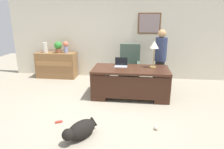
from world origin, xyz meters
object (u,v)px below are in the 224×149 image
desk (130,81)px  laptop (121,64)px  vase_with_flowers (66,46)px  dog_toy_bone (59,122)px  dog_lying (80,130)px  potted_plant (58,47)px  armchair (129,67)px  desk_lamp (154,46)px  credenza (57,65)px  vase_empty (45,48)px  person_standing (160,59)px  dog_toy_ball (156,128)px

desk → laptop: laptop is taller
vase_with_flowers → dog_toy_bone: vase_with_flowers is taller
dog_lying → potted_plant: 3.77m
armchair → dog_lying: bearing=-103.7°
dog_lying → potted_plant: bearing=115.9°
armchair → dog_toy_bone: 2.86m
desk_lamp → vase_with_flowers: (-2.68, 1.20, -0.22)m
credenza → vase_with_flowers: size_ratio=3.47×
vase_with_flowers → vase_empty: (-0.70, 0.00, -0.07)m
desk_lamp → vase_empty: size_ratio=2.10×
desk_lamp → desk: bearing=-162.1°
desk → vase_empty: size_ratio=5.91×
laptop → credenza: bearing=152.0°
armchair → laptop: bearing=-103.1°
credenza → vase_empty: size_ratio=4.02×
dog_toy_bone → credenza: bearing=111.8°
person_standing → dog_lying: 3.20m
credenza → vase_empty: bearing=179.8°
dog_lying → dog_toy_bone: 0.72m
desk → credenza: (-2.48, 1.38, 0.01)m
vase_with_flowers → dog_toy_ball: size_ratio=4.68×
vase_with_flowers → vase_empty: bearing=180.0°
person_standing → dog_toy_bone: size_ratio=10.32×
dog_lying → potted_plant: potted_plant is taller
armchair → desk: bearing=-86.6°
vase_with_flowers → vase_empty: vase_with_flowers is taller
dog_toy_ball → person_standing: bearing=83.6°
armchair → laptop: size_ratio=3.72×
laptop → desk_lamp: (0.81, -0.01, 0.48)m
laptop → potted_plant: bearing=150.9°
person_standing → dog_toy_bone: person_standing is taller
desk → person_standing: 1.19m
desk → vase_empty: vase_empty is taller
dog_toy_ball → dog_toy_bone: 1.87m
laptop → dog_toy_bone: 2.14m
credenza → vase_with_flowers: bearing=0.2°
credenza → potted_plant: potted_plant is taller
armchair → dog_toy_ball: armchair is taller
credenza → potted_plant: 0.62m
desk → dog_toy_bone: bearing=-132.0°
dog_toy_ball → dog_lying: bearing=-162.5°
armchair → person_standing: 0.95m
dog_toy_ball → credenza: bearing=136.3°
vase_with_flowers → person_standing: bearing=-11.8°
dog_lying → vase_with_flowers: (-1.34, 3.30, 0.90)m
person_standing → vase_with_flowers: 2.99m
desk → potted_plant: bearing=150.0°
vase_with_flowers → desk: bearing=-33.0°
credenza → laptop: bearing=-28.0°
vase_empty → dog_toy_ball: bearing=-40.6°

